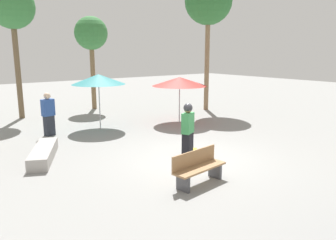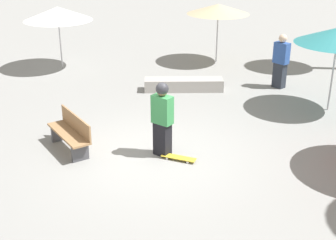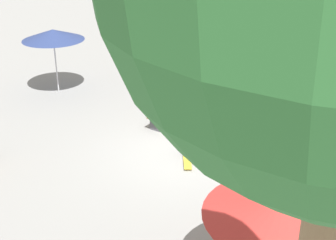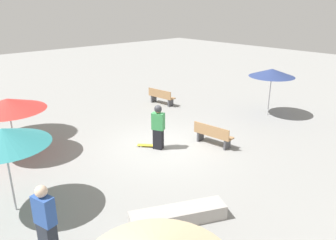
{
  "view_description": "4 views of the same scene",
  "coord_description": "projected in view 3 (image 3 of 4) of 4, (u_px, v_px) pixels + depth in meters",
  "views": [
    {
      "loc": [
        -6.57,
        -7.45,
        3.32
      ],
      "look_at": [
        -0.36,
        0.78,
        1.16
      ],
      "focal_mm": 35.0,
      "sensor_mm": 36.0,
      "label": 1
    },
    {
      "loc": [
        8.7,
        -3.96,
        4.95
      ],
      "look_at": [
        0.03,
        0.32,
        0.86
      ],
      "focal_mm": 50.0,
      "sensor_mm": 36.0,
      "label": 2
    },
    {
      "loc": [
        8.9,
        7.07,
        6.2
      ],
      "look_at": [
        0.51,
        -0.17,
        1.14
      ],
      "focal_mm": 50.0,
      "sensor_mm": 36.0,
      "label": 3
    },
    {
      "loc": [
        -8.8,
        7.67,
        5.3
      ],
      "look_at": [
        -0.06,
        -0.25,
        1.07
      ],
      "focal_mm": 35.0,
      "sensor_mm": 36.0,
      "label": 4
    }
  ],
  "objects": [
    {
      "name": "shade_umbrella_navy",
      "position": [
        53.0,
        35.0,
        16.31
      ],
      "size": [
        2.18,
        2.18,
        2.33
      ],
      "color": "#B7B7BC",
      "rests_on": "ground_plane"
    },
    {
      "name": "shade_umbrella_white",
      "position": [
        316.0,
        30.0,
        17.59
      ],
      "size": [
        2.44,
        2.44,
        2.23
      ],
      "color": "#B7B7BC",
      "rests_on": "ground_plane"
    },
    {
      "name": "skater_main",
      "position": [
        191.0,
        124.0,
        12.4
      ],
      "size": [
        0.53,
        0.44,
        1.75
      ],
      "rotation": [
        0.0,
        0.0,
        0.46
      ],
      "color": "black",
      "rests_on": "ground_plane"
    },
    {
      "name": "bench_near",
      "position": [
        169.0,
        111.0,
        14.5
      ],
      "size": [
        1.64,
        0.64,
        0.85
      ],
      "rotation": [
        0.0,
        0.0,
        3.27
      ],
      "color": "#47474C",
      "rests_on": "ground_plane"
    },
    {
      "name": "shade_umbrella_red",
      "position": [
        284.0,
        205.0,
        7.31
      ],
      "size": [
        2.58,
        2.58,
        2.16
      ],
      "color": "#B7B7BC",
      "rests_on": "ground_plane"
    },
    {
      "name": "ground_plane",
      "position": [
        185.0,
        153.0,
        12.9
      ],
      "size": [
        60.0,
        60.0,
        0.0
      ],
      "primitive_type": "plane",
      "color": "gray"
    },
    {
      "name": "skateboard",
      "position": [
        187.0,
        162.0,
        12.36
      ],
      "size": [
        0.73,
        0.68,
        0.07
      ],
      "rotation": [
        0.0,
        0.0,
        0.73
      ],
      "color": "gold",
      "rests_on": "ground_plane"
    }
  ]
}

